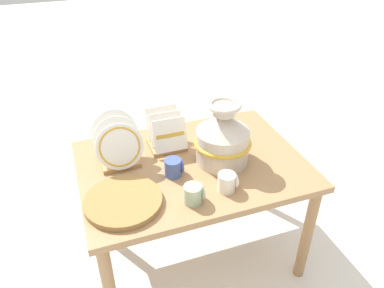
{
  "coord_description": "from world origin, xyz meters",
  "views": [
    {
      "loc": [
        -0.5,
        -1.41,
        1.73
      ],
      "look_at": [
        0.0,
        0.0,
        0.75
      ],
      "focal_mm": 35.0,
      "sensor_mm": 36.0,
      "label": 1
    }
  ],
  "objects_px": {
    "mug_cream_glaze": "(227,182)",
    "mug_sage_glaze": "(194,194)",
    "ceramic_vase": "(223,137)",
    "dish_rack_round_plates": "(118,147)",
    "mug_cobalt_glaze": "(174,167)",
    "dish_rack_square_plates": "(166,137)",
    "wicker_charger_stack": "(123,201)"
  },
  "relations": [
    {
      "from": "dish_rack_round_plates",
      "to": "dish_rack_square_plates",
      "type": "relative_size",
      "value": 1.25
    },
    {
      "from": "mug_cobalt_glaze",
      "to": "mug_cream_glaze",
      "type": "xyz_separation_m",
      "value": [
        0.19,
        -0.18,
        0.0
      ]
    },
    {
      "from": "dish_rack_square_plates",
      "to": "mug_cobalt_glaze",
      "type": "bearing_deg",
      "value": -98.46
    },
    {
      "from": "wicker_charger_stack",
      "to": "mug_cream_glaze",
      "type": "xyz_separation_m",
      "value": [
        0.46,
        -0.06,
        0.03
      ]
    },
    {
      "from": "dish_rack_round_plates",
      "to": "wicker_charger_stack",
      "type": "distance_m",
      "value": 0.31
    },
    {
      "from": "wicker_charger_stack",
      "to": "mug_cream_glaze",
      "type": "bearing_deg",
      "value": -7.99
    },
    {
      "from": "mug_cobalt_glaze",
      "to": "mug_cream_glaze",
      "type": "distance_m",
      "value": 0.27
    },
    {
      "from": "dish_rack_round_plates",
      "to": "mug_cobalt_glaze",
      "type": "xyz_separation_m",
      "value": [
        0.22,
        -0.18,
        -0.05
      ]
    },
    {
      "from": "dish_rack_square_plates",
      "to": "mug_cobalt_glaze",
      "type": "relative_size",
      "value": 2.24
    },
    {
      "from": "wicker_charger_stack",
      "to": "mug_cobalt_glaze",
      "type": "bearing_deg",
      "value": 24.37
    },
    {
      "from": "ceramic_vase",
      "to": "mug_sage_glaze",
      "type": "bearing_deg",
      "value": -134.31
    },
    {
      "from": "dish_rack_square_plates",
      "to": "mug_cream_glaze",
      "type": "xyz_separation_m",
      "value": [
        0.15,
        -0.43,
        -0.02
      ]
    },
    {
      "from": "ceramic_vase",
      "to": "wicker_charger_stack",
      "type": "distance_m",
      "value": 0.56
    },
    {
      "from": "mug_cream_glaze",
      "to": "dish_rack_round_plates",
      "type": "bearing_deg",
      "value": 139.1
    },
    {
      "from": "ceramic_vase",
      "to": "mug_sage_glaze",
      "type": "xyz_separation_m",
      "value": [
        -0.24,
        -0.24,
        -0.09
      ]
    },
    {
      "from": "dish_rack_square_plates",
      "to": "mug_cobalt_glaze",
      "type": "height_order",
      "value": "dish_rack_square_plates"
    },
    {
      "from": "ceramic_vase",
      "to": "dish_rack_round_plates",
      "type": "height_order",
      "value": "ceramic_vase"
    },
    {
      "from": "mug_cream_glaze",
      "to": "ceramic_vase",
      "type": "bearing_deg",
      "value": 72.64
    },
    {
      "from": "dish_rack_square_plates",
      "to": "mug_sage_glaze",
      "type": "height_order",
      "value": "dish_rack_square_plates"
    },
    {
      "from": "wicker_charger_stack",
      "to": "mug_cobalt_glaze",
      "type": "distance_m",
      "value": 0.29
    },
    {
      "from": "dish_rack_round_plates",
      "to": "mug_cobalt_glaze",
      "type": "relative_size",
      "value": 2.79
    },
    {
      "from": "mug_cream_glaze",
      "to": "mug_sage_glaze",
      "type": "distance_m",
      "value": 0.17
    },
    {
      "from": "wicker_charger_stack",
      "to": "dish_rack_round_plates",
      "type": "bearing_deg",
      "value": 82.02
    },
    {
      "from": "mug_cream_glaze",
      "to": "mug_sage_glaze",
      "type": "bearing_deg",
      "value": -171.42
    },
    {
      "from": "ceramic_vase",
      "to": "dish_rack_square_plates",
      "type": "relative_size",
      "value": 1.64
    },
    {
      "from": "dish_rack_round_plates",
      "to": "mug_cream_glaze",
      "type": "xyz_separation_m",
      "value": [
        0.41,
        -0.36,
        -0.05
      ]
    },
    {
      "from": "dish_rack_round_plates",
      "to": "mug_cream_glaze",
      "type": "distance_m",
      "value": 0.55
    },
    {
      "from": "mug_cobalt_glaze",
      "to": "mug_sage_glaze",
      "type": "relative_size",
      "value": 1.0
    },
    {
      "from": "ceramic_vase",
      "to": "wicker_charger_stack",
      "type": "relative_size",
      "value": 0.95
    },
    {
      "from": "mug_cobalt_glaze",
      "to": "mug_cream_glaze",
      "type": "height_order",
      "value": "same"
    },
    {
      "from": "dish_rack_round_plates",
      "to": "wicker_charger_stack",
      "type": "bearing_deg",
      "value": -97.98
    },
    {
      "from": "dish_rack_round_plates",
      "to": "mug_cobalt_glaze",
      "type": "bearing_deg",
      "value": -38.18
    }
  ]
}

